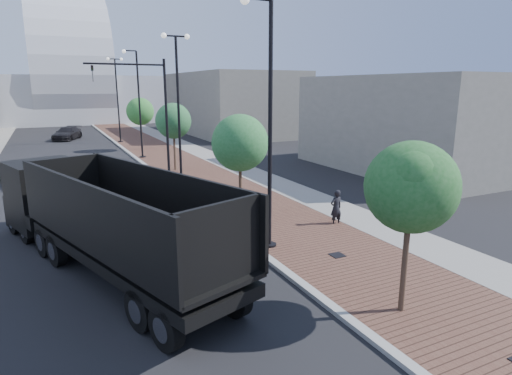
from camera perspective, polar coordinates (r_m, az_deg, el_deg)
name	(u,v)px	position (r m, az deg, el deg)	size (l,w,h in m)	color
sidewalk	(159,147)	(45.55, -12.85, 5.26)	(7.00, 140.00, 0.12)	#4C2D23
concrete_strip	(184,146)	(46.24, -9.58, 5.53)	(2.40, 140.00, 0.13)	slate
curb	(124,149)	(44.88, -17.21, 4.89)	(0.30, 140.00, 0.14)	gray
dump_truck	(79,215)	(17.28, -22.59, -3.45)	(6.80, 13.72, 3.62)	black
white_sedan	(96,210)	(20.91, -20.64, -2.86)	(1.45, 4.16, 1.37)	white
dark_car_mid	(32,173)	(31.30, -27.83, 1.76)	(2.51, 5.45, 1.52)	black
dark_car_far	(67,133)	(56.06, -23.93, 6.64)	(2.13, 5.23, 1.52)	black
pedestrian	(336,208)	(19.70, 10.66, -2.70)	(0.62, 0.40, 1.69)	black
streetlight_1	(267,139)	(15.85, 1.53, 6.57)	(1.44, 0.56, 9.21)	black
streetlight_2	(179,110)	(27.01, -10.32, 10.19)	(1.72, 0.56, 9.28)	black
streetlight_3	(138,109)	(38.68, -15.46, 10.11)	(1.44, 0.56, 9.21)	black
streetlight_4	(118,99)	(50.50, -18.02, 11.14)	(1.72, 0.56, 9.28)	black
traffic_mast	(153,106)	(29.69, -13.66, 10.61)	(5.09, 0.20, 8.00)	black
tree_0	(412,187)	(11.90, 20.11, 0.03)	(2.47, 2.44, 4.87)	#382619
tree_1	(241,143)	(20.94, -2.07, 5.97)	(2.80, 2.80, 4.94)	#382619
tree_2	(174,121)	(32.19, -10.94, 8.73)	(2.62, 2.61, 5.07)	#382619
tree_3	(141,112)	(43.85, -15.19, 9.78)	(2.66, 2.66, 5.17)	#382619
convention_center	(70,88)	(89.07, -23.59, 12.14)	(50.00, 30.00, 50.00)	#ACAFB7
commercial_block_ne	(232,103)	(58.61, -3.26, 11.17)	(12.00, 22.00, 8.00)	#636159
commercial_block_e	(411,123)	(34.59, 20.05, 8.06)	(10.00, 16.00, 7.00)	slate
utility_cover_1	(337,255)	(16.26, 10.83, -8.87)	(0.50, 0.50, 0.02)	black
utility_cover_2	(225,191)	(25.46, -4.11, -0.51)	(0.50, 0.50, 0.02)	black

